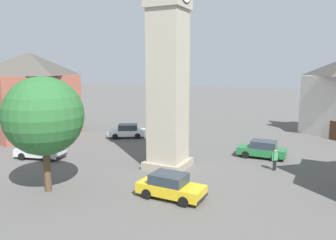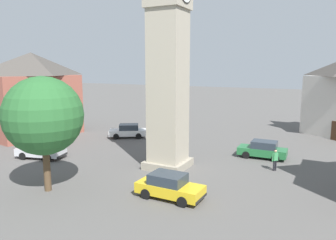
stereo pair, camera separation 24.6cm
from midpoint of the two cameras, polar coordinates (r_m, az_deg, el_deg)
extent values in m
plane|color=#565451|center=(25.91, -0.27, -8.38)|extent=(200.00, 200.00, 0.00)
cube|color=gray|center=(25.82, -0.28, -7.74)|extent=(3.14, 3.14, 0.60)
cube|color=#ADA38E|center=(24.71, -0.29, 5.81)|extent=(2.51, 2.51, 11.52)
cube|color=white|center=(36.53, -7.55, -2.22)|extent=(3.57, 4.39, 0.64)
cube|color=#28333D|center=(36.41, -7.33, -1.26)|extent=(2.42, 2.60, 0.64)
cylinder|color=black|center=(35.90, -9.57, -2.92)|extent=(0.52, 0.66, 0.64)
cylinder|color=black|center=(37.46, -9.36, -2.39)|extent=(0.52, 0.66, 0.64)
cylinder|color=black|center=(35.76, -5.63, -2.88)|extent=(0.52, 0.66, 0.64)
cylinder|color=black|center=(37.33, -5.59, -2.35)|extent=(0.52, 0.66, 0.64)
cube|color=black|center=(36.74, -10.69, -2.58)|extent=(1.49, 0.96, 0.16)
cube|color=#236B38|center=(29.50, 16.06, -5.34)|extent=(1.77, 4.13, 0.64)
cube|color=#28333D|center=(29.33, 16.41, -4.19)|extent=(1.60, 2.13, 0.64)
cylinder|color=black|center=(29.02, 13.37, -6.02)|extent=(0.23, 0.64, 0.64)
cylinder|color=black|center=(30.53, 14.00, -5.27)|extent=(0.23, 0.64, 0.64)
cylinder|color=black|center=(28.64, 18.21, -6.44)|extent=(0.23, 0.64, 0.64)
cylinder|color=black|center=(30.18, 18.60, -5.66)|extent=(0.23, 0.64, 0.64)
cube|color=black|center=(29.92, 12.21, -5.40)|extent=(1.67, 0.15, 0.16)
cube|color=silver|center=(30.30, -21.99, -5.27)|extent=(2.63, 4.39, 0.64)
cube|color=#28333D|center=(30.24, -22.30, -4.11)|extent=(2.02, 2.41, 0.64)
cylinder|color=black|center=(30.35, -19.18, -5.61)|extent=(0.37, 0.67, 0.64)
cylinder|color=black|center=(29.05, -20.83, -6.37)|extent=(0.37, 0.67, 0.64)
cylinder|color=black|center=(31.69, -22.99, -5.21)|extent=(0.37, 0.67, 0.64)
cylinder|color=black|center=(30.45, -24.73, -5.91)|extent=(0.37, 0.67, 0.64)
cube|color=black|center=(29.27, -18.68, -6.03)|extent=(1.65, 0.52, 0.16)
cube|color=gold|center=(19.97, 0.17, -12.13)|extent=(1.79, 4.14, 0.64)
cube|color=#28333D|center=(19.81, -0.22, -10.39)|extent=(1.61, 2.13, 0.64)
cylinder|color=black|center=(20.25, 4.41, -12.67)|extent=(0.23, 0.64, 0.64)
cylinder|color=black|center=(18.91, 2.43, -14.31)|extent=(0.23, 0.64, 0.64)
cylinder|color=black|center=(21.27, -1.82, -11.53)|extent=(0.23, 0.64, 0.64)
cylinder|color=black|center=(19.99, -4.13, -12.97)|extent=(0.23, 0.64, 0.64)
cube|color=black|center=(19.27, 5.66, -13.71)|extent=(1.67, 0.16, 0.16)
cylinder|color=black|center=(26.37, 18.28, -7.61)|extent=(0.13, 0.13, 0.82)
cylinder|color=black|center=(26.26, 17.98, -7.67)|extent=(0.13, 0.13, 0.82)
cube|color=#3F9959|center=(26.12, 18.21, -6.15)|extent=(0.42, 0.40, 0.60)
cylinder|color=#3F9959|center=(26.28, 18.60, -6.19)|extent=(0.09, 0.09, 0.60)
cylinder|color=#3F9959|center=(25.99, 17.81, -6.33)|extent=(0.09, 0.09, 0.60)
sphere|color=tan|center=(26.01, 18.27, -5.20)|extent=(0.22, 0.22, 0.22)
sphere|color=black|center=(26.01, 18.25, -5.15)|extent=(0.20, 0.20, 0.20)
cylinder|color=brown|center=(22.15, -20.98, -7.84)|extent=(0.44, 0.44, 3.18)
sphere|color=#28602D|center=(21.43, -21.51, 0.68)|extent=(4.95, 4.95, 4.95)
cube|color=#422819|center=(39.23, 27.26, -1.71)|extent=(0.71, 0.94, 2.10)
cube|color=#995142|center=(39.92, -23.09, 2.30)|extent=(10.29, 7.33, 6.95)
pyramid|color=#47423D|center=(39.67, -23.54, 9.12)|extent=(10.81, 7.70, 2.55)
cube|color=#422819|center=(37.85, -20.70, -1.63)|extent=(1.10, 0.29, 2.10)
camera|label=1|loc=(0.12, -90.28, -0.05)|focal=34.31mm
camera|label=2|loc=(0.12, 89.72, 0.05)|focal=34.31mm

